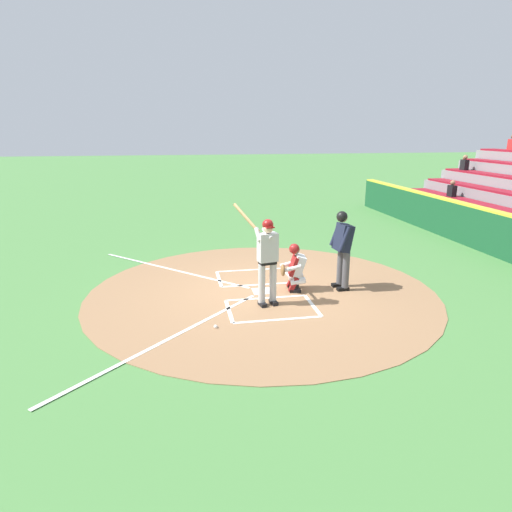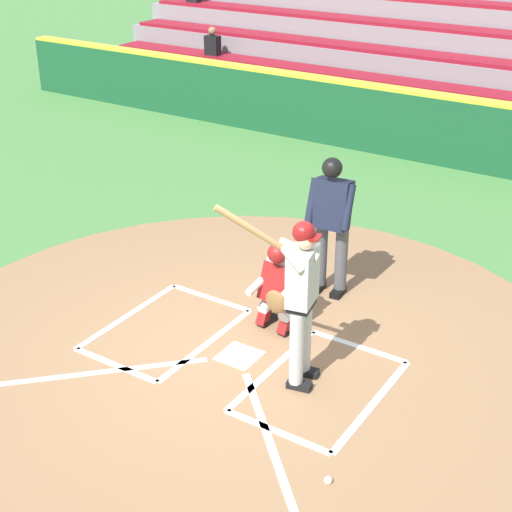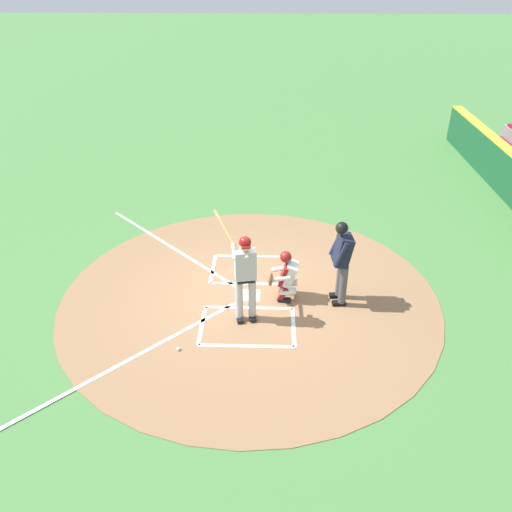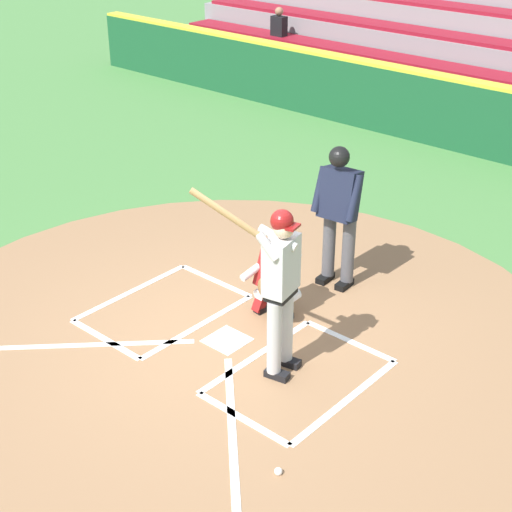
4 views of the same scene
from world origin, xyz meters
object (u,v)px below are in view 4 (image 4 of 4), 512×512
object	(u,v)px
batter	(280,281)
baseball	(278,471)
plate_umpire	(339,207)
catcher	(274,273)

from	to	relation	value
batter	baseball	xyz separation A→B (m)	(-1.00, 1.19, -1.06)
batter	baseball	world-z (taller)	batter
batter	plate_umpire	world-z (taller)	batter
catcher	plate_umpire	distance (m)	1.21
batter	plate_umpire	bearing A→B (deg)	-71.03
batter	plate_umpire	distance (m)	2.03
catcher	baseball	distance (m)	2.71
plate_umpire	baseball	size ratio (longest dim) A/B	25.20
catcher	plate_umpire	size ratio (longest dim) A/B	0.61
catcher	baseball	world-z (taller)	catcher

